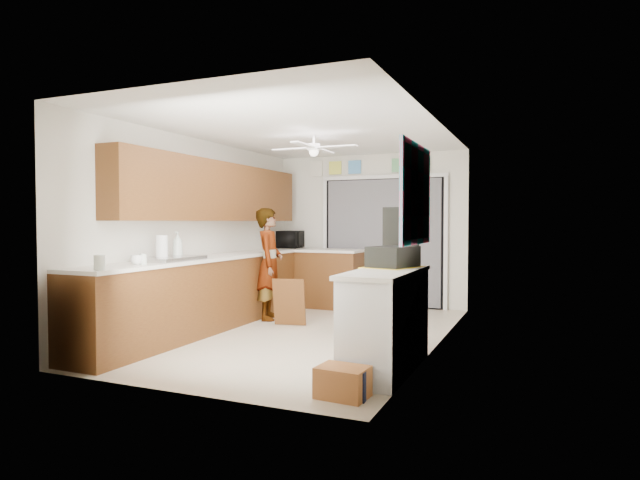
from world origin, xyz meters
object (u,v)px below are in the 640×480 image
(microwave, at_px, (290,239))
(navy_crate, at_px, (345,381))
(soap_bottle, at_px, (178,245))
(cardboard_box, at_px, (343,382))
(man, at_px, (269,264))
(dog, at_px, (356,311))
(paper_towel_roll, at_px, (162,248))
(cup, at_px, (137,260))
(suitcase, at_px, (393,257))

(microwave, distance_m, navy_crate, 5.01)
(soap_bottle, height_order, cardboard_box, soap_bottle)
(navy_crate, xyz_separation_m, man, (-2.15, 2.70, 0.67))
(soap_bottle, distance_m, dog, 2.37)
(dog, bearing_deg, paper_towel_roll, -145.06)
(cup, xyz_separation_m, suitcase, (2.55, 0.76, 0.05))
(cardboard_box, bearing_deg, paper_towel_roll, 158.69)
(dog, bearing_deg, navy_crate, -75.80)
(man, xyz_separation_m, dog, (1.41, -0.29, -0.54))
(man, bearing_deg, suitcase, -143.58)
(cup, relative_size, suitcase, 0.26)
(cup, xyz_separation_m, paper_towel_roll, (-0.13, 0.55, 0.10))
(suitcase, bearing_deg, navy_crate, -77.98)
(microwave, bearing_deg, cup, 171.24)
(paper_towel_roll, bearing_deg, cup, -77.01)
(suitcase, xyz_separation_m, navy_crate, (-0.07, -1.17, -0.93))
(dog, bearing_deg, microwave, 132.32)
(cardboard_box, distance_m, navy_crate, 0.06)
(microwave, relative_size, suitcase, 1.10)
(paper_towel_roll, xyz_separation_m, navy_crate, (2.61, -0.96, -0.97))
(soap_bottle, height_order, navy_crate, soap_bottle)
(paper_towel_roll, distance_m, suitcase, 2.69)
(paper_towel_roll, relative_size, man, 0.19)
(soap_bottle, bearing_deg, suitcase, -3.35)
(microwave, bearing_deg, dog, -144.52)
(cup, distance_m, cardboard_box, 2.67)
(paper_towel_roll, relative_size, navy_crate, 0.78)
(cup, relative_size, cardboard_box, 0.32)
(paper_towel_roll, relative_size, dog, 0.46)
(soap_bottle, distance_m, suitcase, 2.75)
(cardboard_box, distance_m, man, 3.56)
(paper_towel_roll, relative_size, suitcase, 0.61)
(cardboard_box, bearing_deg, navy_crate, 90.00)
(paper_towel_roll, distance_m, dog, 2.51)
(man, bearing_deg, cup, 152.70)
(suitcase, bearing_deg, soap_bottle, -167.90)
(paper_towel_roll, distance_m, cardboard_box, 2.96)
(soap_bottle, xyz_separation_m, dog, (1.93, 1.08, -0.86))
(navy_crate, relative_size, man, 0.24)
(navy_crate, distance_m, dog, 2.52)
(soap_bottle, distance_m, cardboard_box, 3.17)
(paper_towel_roll, xyz_separation_m, cardboard_box, (2.61, -1.02, -0.96))
(suitcase, relative_size, man, 0.30)
(cup, bearing_deg, man, 81.74)
(navy_crate, bearing_deg, soap_bottle, 153.58)
(microwave, relative_size, paper_towel_roll, 1.79)
(cup, relative_size, man, 0.08)
(dog, bearing_deg, soap_bottle, -153.72)
(microwave, height_order, paper_towel_roll, paper_towel_roll)
(cup, bearing_deg, microwave, 91.06)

